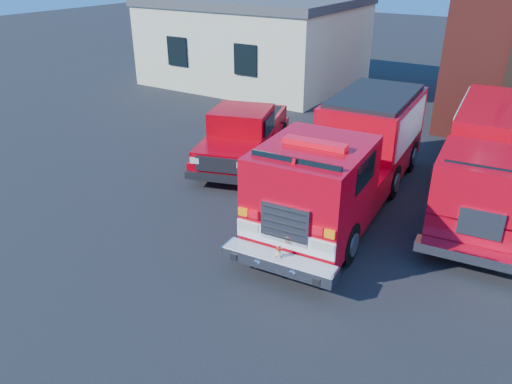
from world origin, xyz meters
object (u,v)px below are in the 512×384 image
Objects in this scene: secondary_truck at (495,158)px; pickup_truck at (244,134)px; fire_engine at (349,157)px; side_building at (256,40)px.

pickup_truck is at bearing -173.85° from secondary_truck.
secondary_truck is at bearing 31.56° from fire_engine.
fire_engine is (10.06, -11.11, -0.82)m from side_building.
pickup_truck is at bearing 163.84° from fire_engine.
side_building is at bearing 120.39° from pickup_truck.
secondary_truck is at bearing -34.02° from side_building.
secondary_truck reaches higher than pickup_truck.
side_building is 16.20m from secondary_truck.
side_building reaches higher than fire_engine.
fire_engine reaches higher than pickup_truck.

